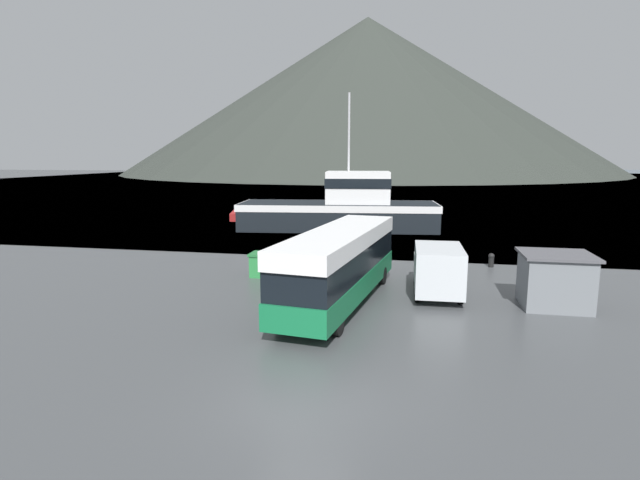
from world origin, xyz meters
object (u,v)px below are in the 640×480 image
fishing_boat (342,208)px  dock_kiosk (555,280)px  storage_bin (263,264)px  tour_bus (340,262)px  small_boat (243,214)px  delivery_van (438,268)px

fishing_boat → dock_kiosk: fishing_boat is taller
fishing_boat → storage_bin: fishing_boat is taller
tour_bus → storage_bin: bearing=147.1°
small_boat → tour_bus: bearing=-77.4°
delivery_van → small_boat: size_ratio=0.80×
tour_bus → small_boat: (-15.06, 29.09, -1.47)m
fishing_boat → small_boat: 13.24m
fishing_boat → small_boat: (-11.66, 6.09, -1.52)m
fishing_boat → small_boat: fishing_boat is taller
delivery_van → storage_bin: delivery_van is taller
delivery_van → dock_kiosk: bearing=-13.7°
fishing_boat → delivery_van: bearing=-166.0°
tour_bus → storage_bin: 6.58m
storage_bin → dock_kiosk: dock_kiosk is taller
delivery_van → tour_bus: bearing=-152.9°
tour_bus → dock_kiosk: size_ratio=3.91×
storage_bin → tour_bus: bearing=-40.6°
dock_kiosk → storage_bin: bearing=168.3°
fishing_boat → storage_bin: (-1.52, -18.79, -1.25)m
delivery_van → fishing_boat: size_ratio=0.30×
delivery_van → dock_kiosk: 5.05m
tour_bus → dock_kiosk: tour_bus is taller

